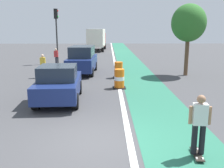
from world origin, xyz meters
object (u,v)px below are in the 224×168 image
Objects in this scene: parked_suv_second at (82,60)px; pedestrian_waiting at (43,65)px; traffic_barrel_mid at (118,70)px; skateboarder_on_lane at (199,124)px; traffic_barrel_front at (119,79)px; pedestrian_crossing at (56,57)px; traffic_light_corner at (56,26)px; street_tree_sidewalk at (189,23)px; parked_sedan_nearest at (59,84)px; delivery_truck_down_block at (97,38)px.

parked_suv_second is 2.90× the size of pedestrian_waiting.
skateboarder_on_lane is at bearing -81.46° from traffic_barrel_mid.
traffic_barrel_front is 0.68× the size of pedestrian_crossing.
street_tree_sidewalk is at bearing -31.47° from traffic_light_corner.
traffic_barrel_mid is 0.68× the size of pedestrian_waiting.
street_tree_sidewalk is (3.25, 11.90, 2.76)m from skateboarder_on_lane.
pedestrian_crossing is (0.26, -2.06, -2.64)m from traffic_light_corner.
traffic_barrel_mid is (-1.65, 11.00, -0.38)m from skateboarder_on_lane.
skateboarder_on_lane is at bearing -77.67° from traffic_barrel_front.
traffic_barrel_mid is (2.64, -1.83, -0.50)m from parked_suv_second.
pedestrian_crossing is (-2.31, 10.92, 0.03)m from parked_sedan_nearest.
traffic_barrel_front is at bearing -62.43° from parked_suv_second.
pedestrian_waiting is (-2.53, -1.70, -0.17)m from parked_suv_second.
skateboarder_on_lane is 7.06m from parked_sedan_nearest.
parked_sedan_nearest is at bearing -140.17° from street_tree_sidewalk.
pedestrian_crossing is at bearing 101.92° from parked_sedan_nearest.
parked_suv_second is (-4.30, 12.83, 0.12)m from skateboarder_on_lane.
delivery_truck_down_block is (-2.33, 24.82, 1.31)m from traffic_barrel_front.
traffic_light_corner reaches higher than pedestrian_crossing.
parked_sedan_nearest is 3.91m from traffic_barrel_front.
traffic_barrel_front is 3.08m from traffic_barrel_mid.
delivery_truck_down_block is 1.51× the size of traffic_light_corner.
pedestrian_waiting is (-2.19, 5.81, 0.03)m from parked_sedan_nearest.
traffic_light_corner is 3.17× the size of pedestrian_waiting.
skateboarder_on_lane is 0.33× the size of traffic_light_corner.
traffic_barrel_mid is at bearing -34.71° from parked_suv_second.
street_tree_sidewalk is (4.90, 0.89, 3.14)m from traffic_barrel_mid.
delivery_truck_down_block is 14.88m from traffic_light_corner.
traffic_barrel_front is 0.22× the size of street_tree_sidewalk.
parked_sedan_nearest is at bearing -78.81° from traffic_light_corner.
street_tree_sidewalk is at bearing 10.33° from traffic_barrel_mid.
traffic_barrel_mid is (0.08, 3.08, 0.00)m from traffic_barrel_front.
traffic_barrel_mid is 7.45m from pedestrian_crossing.
delivery_truck_down_block is 21.81m from pedestrian_waiting.
delivery_truck_down_block is at bearing 88.80° from parked_sedan_nearest.
parked_suv_second reaches higher than skateboarder_on_lane.
traffic_light_corner reaches higher than parked_suv_second.
parked_sedan_nearest is at bearing -91.20° from delivery_truck_down_block.
parked_sedan_nearest is at bearing -117.70° from traffic_barrel_mid.
parked_suv_second is 2.90× the size of pedestrian_crossing.
delivery_truck_down_block reaches higher than pedestrian_crossing.
pedestrian_waiting is at bearing -175.66° from street_tree_sidewalk.
pedestrian_waiting is at bearing 178.57° from traffic_barrel_mid.
traffic_barrel_front is at bearing -57.94° from pedestrian_crossing.
street_tree_sidewalk reaches higher than parked_sedan_nearest.
delivery_truck_down_block is at bearing 96.33° from traffic_barrel_mid.
traffic_light_corner is 3.35m from pedestrian_crossing.
pedestrian_crossing is 1.00× the size of pedestrian_waiting.
skateboarder_on_lane is 0.34× the size of street_tree_sidewalk.
parked_sedan_nearest is 3.84× the size of traffic_barrel_front.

